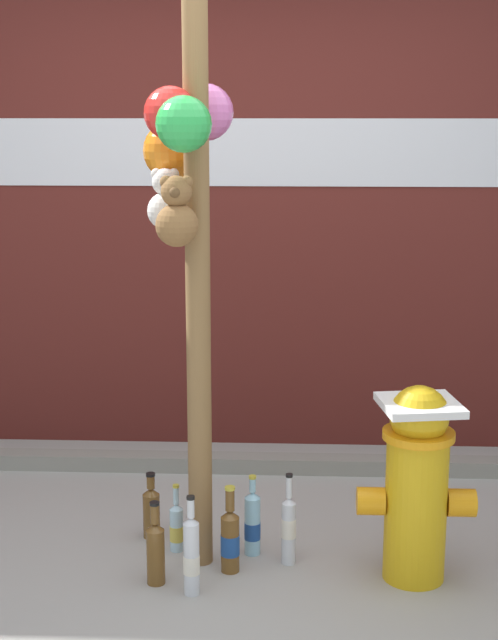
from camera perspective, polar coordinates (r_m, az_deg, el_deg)
The scene contains 14 objects.
ground_plane at distance 3.73m, azimuth -1.98°, elevation -16.56°, with size 14.00×14.00×0.00m, color #9E9B93.
building_wall at distance 5.10m, azimuth -0.48°, elevation 10.56°, with size 10.00×0.21×3.28m.
curb_strip at distance 4.92m, azimuth -0.75°, elevation -8.60°, with size 8.00×0.12×0.08m, color gray.
memorial_post at distance 3.62m, azimuth -3.72°, elevation 11.65°, with size 0.45×0.55×2.93m.
fire_hydrant at distance 3.78m, azimuth 10.06°, elevation -9.44°, with size 0.46×0.33×0.79m.
bottle_0 at distance 4.08m, azimuth -4.38°, elevation -12.31°, with size 0.06×0.06×0.29m.
bottle_1 at distance 3.88m, azimuth -1.14°, elevation -13.04°, with size 0.08×0.08×0.36m.
bottle_2 at distance 3.81m, azimuth -5.65°, elevation -13.63°, with size 0.07×0.07×0.34m.
bottle_3 at distance 4.02m, azimuth 0.21°, elevation -12.13°, with size 0.07×0.07×0.35m.
bottle_4 at distance 3.94m, azimuth 2.40°, elevation -12.39°, with size 0.06×0.06×0.39m.
bottle_5 at distance 3.72m, azimuth -3.48°, elevation -13.95°, with size 0.06×0.06×0.40m.
bottle_6 at distance 4.19m, azimuth -5.90°, elevation -11.34°, with size 0.07×0.07×0.29m.
litter_0 at distance 4.32m, azimuth -4.09°, elevation -12.32°, with size 0.09×0.10×0.01m, color tan.
litter_1 at distance 4.17m, azimuth 9.24°, elevation -13.41°, with size 0.14×0.09×0.01m, color tan.
Camera 1 is at (0.27, -3.25, 1.81)m, focal length 53.16 mm.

